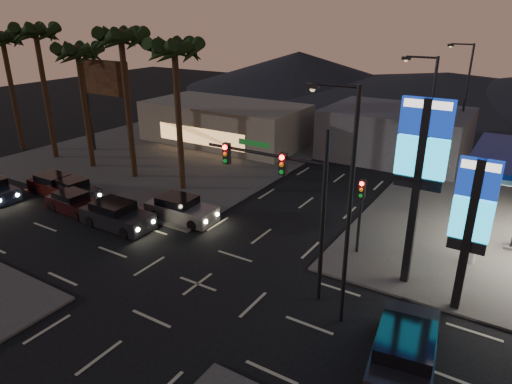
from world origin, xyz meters
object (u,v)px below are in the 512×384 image
Objects in this scene: car_lane_b_rear at (56,185)px; suv_station at (404,351)px; car_lane_a_front at (117,216)px; traffic_signal_mast at (288,186)px; car_lane_a_mid at (74,203)px; pylon_sign_tall at (421,157)px; pylon_sign_short at (472,214)px; car_lane_b_front at (181,209)px; car_lane_b_mid at (74,190)px.

suv_station reaches higher than car_lane_b_rear.
traffic_signal_mast is at bearing -2.28° from car_lane_a_front.
car_lane_b_rear reaches higher than car_lane_a_mid.
pylon_sign_tall is 1.29× the size of pylon_sign_short.
traffic_signal_mast reaches higher than car_lane_b_front.
pylon_sign_tall is 23.63m from car_lane_b_mid.
traffic_signal_mast reaches higher than car_lane_a_front.
pylon_sign_short reaches higher than car_lane_b_rear.
car_lane_b_mid is 1.82m from car_lane_b_rear.
car_lane_a_mid is at bearing -175.26° from pylon_sign_short.
car_lane_b_mid is at bearing 4.09° from car_lane_b_rear.
pylon_sign_tall is at bearing 36.52° from traffic_signal_mast.
pylon_sign_tall reaches higher than traffic_signal_mast.
car_lane_b_rear is (-7.94, 1.44, -0.06)m from car_lane_a_front.
car_lane_a_mid is 0.88× the size of car_lane_b_front.
pylon_sign_short is at bearing 19.13° from traffic_signal_mast.
car_lane_b_mid is at bearing 169.65° from suv_station.
traffic_signal_mast is (-4.74, -3.51, -1.17)m from pylon_sign_tall.
pylon_sign_tall is 17.95m from car_lane_a_front.
pylon_sign_tall reaches higher than suv_station.
car_lane_a_front is at bearing -10.30° from car_lane_b_rear.
pylon_sign_tall is at bearing 3.65° from car_lane_b_mid.
traffic_signal_mast is at bearing -143.48° from pylon_sign_tall.
pylon_sign_short reaches higher than car_lane_b_mid.
traffic_signal_mast reaches higher than car_lane_b_mid.
pylon_sign_tall reaches higher than car_lane_a_mid.
pylon_sign_tall is 2.01× the size of car_lane_b_rear.
traffic_signal_mast reaches higher than car_lane_b_rear.
traffic_signal_mast is at bearing -5.50° from car_lane_b_rear.
car_lane_a_front is 1.08× the size of car_lane_b_rear.
pylon_sign_short is 1.56× the size of car_lane_b_rear.
car_lane_b_front is at bearing 21.82° from car_lane_a_mid.
pylon_sign_tall is at bearing 3.69° from car_lane_b_rear.
pylon_sign_short is 1.46× the size of car_lane_b_front.
suv_station is at bearing -75.66° from pylon_sign_tall.
car_lane_a_mid is (-16.21, 0.57, -4.60)m from traffic_signal_mast.
car_lane_a_front reaches higher than car_lane_a_mid.
pylon_sign_short reaches higher than car_lane_a_front.
suv_station is (22.46, -2.97, 0.16)m from car_lane_a_mid.
pylon_sign_short is 25.70m from car_lane_b_mid.
car_lane_b_mid is at bearing -171.80° from car_lane_b_front.
car_lane_b_front reaches higher than car_lane_a_mid.
pylon_sign_short is 1.44× the size of car_lane_a_front.
car_lane_b_mid reaches higher than car_lane_a_mid.
car_lane_a_mid is 3.99m from car_lane_b_rear.
car_lane_b_mid is (-18.14, 2.05, -4.57)m from traffic_signal_mast.
pylon_sign_short reaches higher than car_lane_a_mid.
suv_station is at bearing -21.03° from traffic_signal_mast.
car_lane_a_front is 1.08× the size of car_lane_b_mid.
car_lane_b_rear is (-1.82, -0.13, 0.01)m from car_lane_b_mid.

